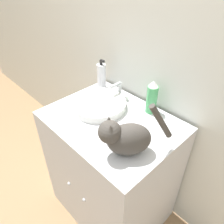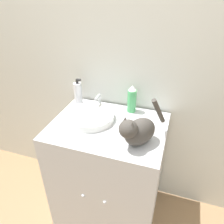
% 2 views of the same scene
% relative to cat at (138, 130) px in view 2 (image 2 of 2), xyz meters
% --- Properties ---
extents(wall_back, '(6.00, 0.05, 2.50)m').
position_rel_cat_xyz_m(wall_back, '(-0.23, 0.46, 0.28)').
color(wall_back, silver).
rests_on(wall_back, ground_plane).
extents(vanity_cabinet, '(0.76, 0.59, 0.87)m').
position_rel_cat_xyz_m(vanity_cabinet, '(-0.23, 0.12, -0.53)').
color(vanity_cabinet, silver).
rests_on(vanity_cabinet, ground_plane).
extents(sink_basin, '(0.33, 0.33, 0.04)m').
position_rel_cat_xyz_m(sink_basin, '(-0.37, 0.15, -0.07)').
color(sink_basin, white).
rests_on(sink_basin, vanity_cabinet).
extents(faucet, '(0.14, 0.10, 0.11)m').
position_rel_cat_xyz_m(faucet, '(-0.37, 0.33, -0.05)').
color(faucet, silver).
rests_on(faucet, vanity_cabinet).
extents(cat, '(0.26, 0.32, 0.27)m').
position_rel_cat_xyz_m(cat, '(0.00, 0.00, 0.00)').
color(cat, '#47423D').
rests_on(cat, vanity_cabinet).
extents(soap_bottle, '(0.06, 0.06, 0.21)m').
position_rel_cat_xyz_m(soap_bottle, '(-0.54, 0.33, -0.01)').
color(soap_bottle, silver).
rests_on(soap_bottle, vanity_cabinet).
extents(spray_bottle, '(0.06, 0.06, 0.21)m').
position_rel_cat_xyz_m(spray_bottle, '(-0.12, 0.35, 0.00)').
color(spray_bottle, '#4CB266').
rests_on(spray_bottle, vanity_cabinet).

